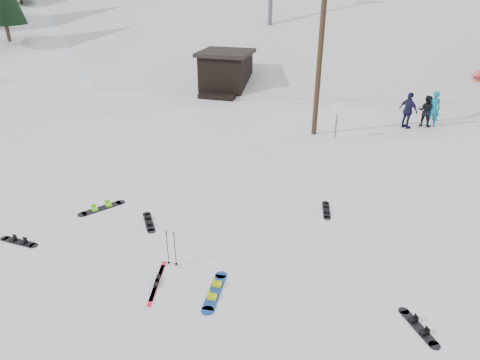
# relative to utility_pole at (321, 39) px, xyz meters

# --- Properties ---
(ground) EXTENTS (200.00, 200.00, 0.00)m
(ground) POSITION_rel_utility_pole_xyz_m (-2.00, -14.00, -4.68)
(ground) COLOR white
(ground) RESTS_ON ground
(ski_slope) EXTENTS (60.00, 85.24, 65.97)m
(ski_slope) POSITION_rel_utility_pole_xyz_m (-2.00, 41.00, -16.68)
(ski_slope) COLOR silver
(ski_slope) RESTS_ON ground
(ridge_left) EXTENTS (47.54, 95.03, 58.38)m
(ridge_left) POSITION_rel_utility_pole_xyz_m (-38.00, 34.00, -15.68)
(ridge_left) COLOR white
(ridge_left) RESTS_ON ground
(treeline_left) EXTENTS (20.00, 64.00, 10.00)m
(treeline_left) POSITION_rel_utility_pole_xyz_m (-36.00, 26.00, -4.68)
(treeline_left) COLOR black
(treeline_left) RESTS_ON ground
(treeline_crest) EXTENTS (50.00, 6.00, 10.00)m
(treeline_crest) POSITION_rel_utility_pole_xyz_m (-2.00, 72.00, -4.68)
(treeline_crest) COLOR black
(treeline_crest) RESTS_ON ski_slope
(utility_pole) EXTENTS (2.00, 0.26, 9.00)m
(utility_pole) POSITION_rel_utility_pole_xyz_m (0.00, 0.00, 0.00)
(utility_pole) COLOR #3A2819
(utility_pole) RESTS_ON ground
(trail_sign) EXTENTS (0.50, 0.09, 1.85)m
(trail_sign) POSITION_rel_utility_pole_xyz_m (1.10, -0.42, -3.41)
(trail_sign) COLOR #595B60
(trail_sign) RESTS_ON ground
(lift_hut) EXTENTS (3.40, 4.10, 2.75)m
(lift_hut) POSITION_rel_utility_pole_xyz_m (-7.00, 6.94, -3.32)
(lift_hut) COLOR black
(lift_hut) RESTS_ON ground
(hero_snowboard) EXTENTS (0.43, 1.71, 0.12)m
(hero_snowboard) POSITION_rel_utility_pole_xyz_m (-0.90, -12.90, -4.65)
(hero_snowboard) COLOR #174296
(hero_snowboard) RESTS_ON ground
(hero_skis) EXTENTS (0.52, 1.82, 0.10)m
(hero_skis) POSITION_rel_utility_pole_xyz_m (-2.51, -12.98, -4.65)
(hero_skis) COLOR red
(hero_skis) RESTS_ON ground
(ski_poles) EXTENTS (0.31, 0.08, 1.12)m
(ski_poles) POSITION_rel_utility_pole_xyz_m (-2.44, -12.14, -4.11)
(ski_poles) COLOR black
(ski_poles) RESTS_ON ground
(board_scatter_a) EXTENTS (1.41, 0.34, 0.10)m
(board_scatter_a) POSITION_rel_utility_pole_xyz_m (-7.47, -12.42, -4.66)
(board_scatter_a) COLOR black
(board_scatter_a) RESTS_ON ground
(board_scatter_b) EXTENTS (0.92, 1.21, 0.10)m
(board_scatter_b) POSITION_rel_utility_pole_xyz_m (-4.14, -10.25, -4.66)
(board_scatter_b) COLOR black
(board_scatter_b) RESTS_ON ground
(board_scatter_c) EXTENTS (1.13, 1.45, 0.12)m
(board_scatter_c) POSITION_rel_utility_pole_xyz_m (-6.17, -9.87, -4.65)
(board_scatter_c) COLOR black
(board_scatter_c) RESTS_ON ground
(board_scatter_d) EXTENTS (0.86, 1.21, 0.10)m
(board_scatter_d) POSITION_rel_utility_pole_xyz_m (4.09, -12.74, -4.66)
(board_scatter_d) COLOR black
(board_scatter_d) RESTS_ON ground
(board_scatter_f) EXTENTS (0.42, 1.32, 0.09)m
(board_scatter_f) POSITION_rel_utility_pole_xyz_m (1.45, -7.80, -4.66)
(board_scatter_f) COLOR black
(board_scatter_f) RESTS_ON ground
(skier_teal) EXTENTS (0.71, 0.47, 1.94)m
(skier_teal) POSITION_rel_utility_pole_xyz_m (5.87, 2.94, -3.71)
(skier_teal) COLOR #0D6E89
(skier_teal) RESTS_ON ground
(skier_dark) EXTENTS (0.96, 0.83, 1.67)m
(skier_dark) POSITION_rel_utility_pole_xyz_m (5.52, 2.91, -3.84)
(skier_dark) COLOR black
(skier_dark) RESTS_ON ground
(skier_pink) EXTENTS (1.31, 0.86, 1.90)m
(skier_pink) POSITION_rel_utility_pole_xyz_m (8.97, 9.15, -3.73)
(skier_pink) COLOR #F25560
(skier_pink) RESTS_ON ground
(skier_navy) EXTENTS (1.14, 1.12, 1.92)m
(skier_navy) POSITION_rel_utility_pole_xyz_m (4.59, 2.27, -3.72)
(skier_navy) COLOR #171536
(skier_navy) RESTS_ON ground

